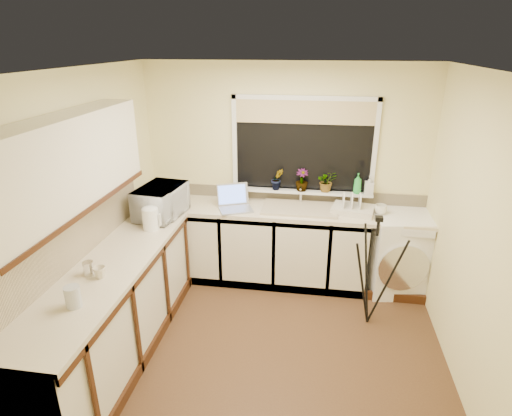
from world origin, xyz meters
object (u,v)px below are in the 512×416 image
Objects in this scene: dish_rack at (353,210)px; cup_back at (381,209)px; kettle at (151,219)px; plant_c at (302,180)px; plant_b at (277,179)px; cup_left at (100,272)px; plant_d at (327,181)px; laptop at (234,202)px; tripod at (373,272)px; soap_bottle_clear at (369,185)px; washing_machine at (399,252)px; steel_jar at (88,268)px; glass_jug at (73,297)px; microwave at (161,201)px; soap_bottle_green at (358,183)px.

cup_back is at bearing 12.16° from dish_rack.
plant_c is (1.43, 0.95, 0.17)m from kettle.
plant_b is 2.25m from cup_left.
cup_left is (-1.75, -1.92, -0.23)m from plant_d.
dish_rack is at bearing -20.07° from laptop.
soap_bottle_clear is at bearing 103.75° from tripod.
washing_machine is at bearing -7.55° from plant_b.
plant_d is 1.86× the size of cup_back.
steel_jar reaches higher than cup_back.
laptop is 2.86× the size of glass_jug.
plant_c is 1.20× the size of soap_bottle_clear.
kettle is 0.34m from microwave.
plant_b reaches higher than microwave.
washing_machine is at bearing 13.27° from dish_rack.
plant_d is at bearing 47.53° from cup_left.
kettle is at bearing -165.44° from tripod.
glass_jug is at bearing -134.05° from soap_bottle_clear.
washing_machine is at bearing -73.20° from microwave.
laptop is at bearing 174.21° from washing_machine.
steel_jar is at bearing -144.25° from tripod.
plant_b is 1.09× the size of soap_bottle_green.
plant_c reaches higher than microwave.
cup_left is (-2.23, -0.99, 0.37)m from tripod.
washing_machine is 0.78× the size of tripod.
soap_bottle_green is at bearing 0.57° from plant_b.
plant_d is at bearing 2.55° from plant_b.
soap_bottle_green is (2.08, 2.29, 0.19)m from glass_jug.
soap_bottle_green reaches higher than cup_left.
soap_bottle_clear is at bearing 61.31° from dish_rack.
tripod is 7.26× the size of glass_jug.
washing_machine is 1.34m from plant_c.
tripod is at bearing 32.02° from glass_jug.
glass_jug is 3.18m from soap_bottle_clear.
steel_jar is 0.46× the size of plant_c.
dish_rack is 1.89× the size of soap_bottle_green.
cup_left is (0.11, -0.03, -0.01)m from steel_jar.
microwave reaches higher than dish_rack.
steel_jar is at bearing -130.24° from plant_c.
plant_b reaches higher than glass_jug.
soap_bottle_clear is at bearing -3.90° from soap_bottle_green.
washing_machine is at bearing -20.58° from laptop.
glass_jug is 0.76× the size of soap_bottle_clear.
glass_jug is at bearing -133.39° from laptop.
dish_rack is at bearing 39.55° from cup_left.
steel_jar is 1.27m from microwave.
soap_bottle_clear reaches higher than cup_back.
laptop is 1.86× the size of plant_d.
glass_jug is at bearing -149.32° from washing_machine.
tripod is at bearing 24.05° from cup_left.
glass_jug is 3.13m from cup_back.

